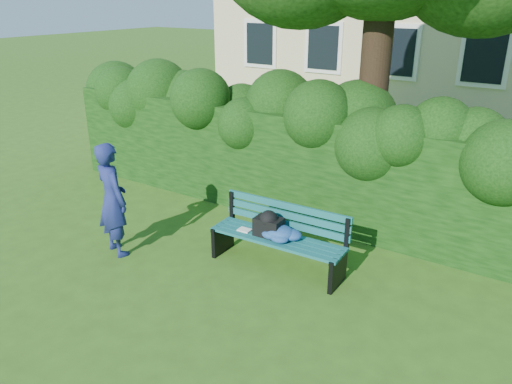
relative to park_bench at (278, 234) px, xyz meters
The scene contains 4 objects.
ground 0.81m from the park_bench, 141.83° to the right, with size 80.00×80.00×0.00m, color #345819.
hedge 1.92m from the park_bench, 105.36° to the left, with size 10.00×1.00×1.80m.
park_bench is the anchor object (origin of this frame).
man_reading 2.43m from the park_bench, 156.66° to the right, with size 0.62×0.40×1.69m, color navy.
Camera 1 is at (3.65, -4.94, 3.59)m, focal length 35.00 mm.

